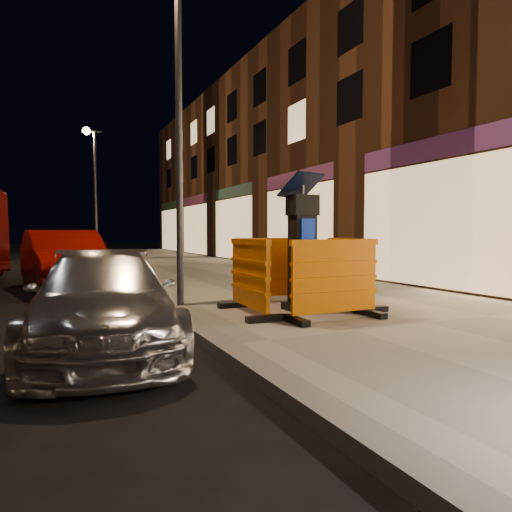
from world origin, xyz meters
name	(u,v)px	position (x,y,z in m)	size (l,w,h in m)	color
ground_plane	(229,357)	(0.00, 0.00, 0.00)	(120.00, 120.00, 0.00)	black
sidewalk	(426,328)	(3.00, 0.00, 0.07)	(6.00, 60.00, 0.15)	gray
kerb	(229,351)	(0.00, 0.00, 0.07)	(0.30, 60.00, 0.15)	slate
parking_kiosk	(302,246)	(1.96, 1.69, 1.21)	(0.67, 0.67, 2.11)	black
barrier_front	(335,280)	(1.96, 0.74, 0.74)	(1.51, 0.62, 1.18)	orange
barrier_back	(276,270)	(1.96, 2.64, 0.74)	(1.51, 0.62, 1.18)	orange
barrier_kerbside	(250,277)	(1.01, 1.69, 0.74)	(1.51, 0.62, 1.18)	orange
barrier_bldgside	(349,272)	(2.91, 1.69, 0.74)	(1.51, 0.62, 1.18)	orange
car_silver	(104,347)	(-1.24, 1.10, 0.00)	(1.67, 4.12, 1.20)	silver
car_red	(65,291)	(-1.50, 7.28, 0.00)	(1.58, 4.52, 1.49)	#910D05
street_lamp_mid	(179,133)	(0.25, 3.00, 3.15)	(0.12, 0.12, 6.00)	#3F3F44
street_lamp_far	(96,196)	(0.25, 18.00, 3.15)	(0.12, 0.12, 6.00)	#3F3F44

